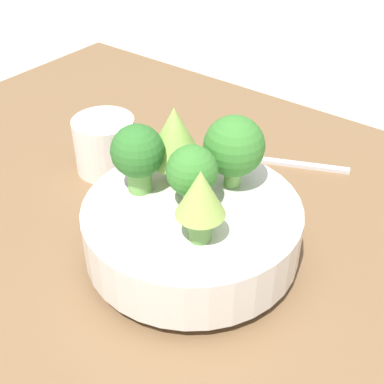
{
  "coord_description": "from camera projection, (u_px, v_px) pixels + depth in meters",
  "views": [
    {
      "loc": [
        -0.31,
        0.36,
        0.47
      ],
      "look_at": [
        -0.02,
        -0.01,
        0.13
      ],
      "focal_mm": 50.0,
      "sensor_mm": 36.0,
      "label": 1
    }
  ],
  "objects": [
    {
      "name": "ground_plane",
      "position": [
        174.0,
        272.0,
        0.66
      ],
      "size": [
        6.0,
        6.0,
        0.0
      ],
      "primitive_type": "plane",
      "color": "beige"
    },
    {
      "name": "table",
      "position": [
        174.0,
        263.0,
        0.65
      ],
      "size": [
        1.16,
        0.89,
        0.03
      ],
      "color": "brown",
      "rests_on": "ground_plane"
    },
    {
      "name": "bowl",
      "position": [
        192.0,
        229.0,
        0.61
      ],
      "size": [
        0.25,
        0.25,
        0.08
      ],
      "color": "silver",
      "rests_on": "table"
    },
    {
      "name": "romanesco_piece_far",
      "position": [
        200.0,
        197.0,
        0.52
      ],
      "size": [
        0.05,
        0.05,
        0.08
      ],
      "color": "#609347",
      "rests_on": "bowl"
    },
    {
      "name": "broccoli_floret_center",
      "position": [
        192.0,
        172.0,
        0.57
      ],
      "size": [
        0.06,
        0.06,
        0.08
      ],
      "color": "#7AB256",
      "rests_on": "bowl"
    },
    {
      "name": "broccoli_floret_right",
      "position": [
        135.0,
        155.0,
        0.59
      ],
      "size": [
        0.06,
        0.06,
        0.08
      ],
      "color": "#6BA34C",
      "rests_on": "bowl"
    },
    {
      "name": "romanesco_piece_near",
      "position": [
        175.0,
        135.0,
        0.61
      ],
      "size": [
        0.07,
        0.07,
        0.09
      ],
      "color": "#7AB256",
      "rests_on": "bowl"
    },
    {
      "name": "broccoli_floret_front",
      "position": [
        234.0,
        147.0,
        0.6
      ],
      "size": [
        0.07,
        0.07,
        0.09
      ],
      "color": "#7AB256",
      "rests_on": "bowl"
    },
    {
      "name": "cup",
      "position": [
        105.0,
        145.0,
        0.77
      ],
      "size": [
        0.09,
        0.09,
        0.08
      ],
      "color": "silver",
      "rests_on": "table"
    },
    {
      "name": "fork",
      "position": [
        284.0,
        163.0,
        0.8
      ],
      "size": [
        0.18,
        0.09,
        0.01
      ],
      "color": "silver",
      "rests_on": "table"
    }
  ]
}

